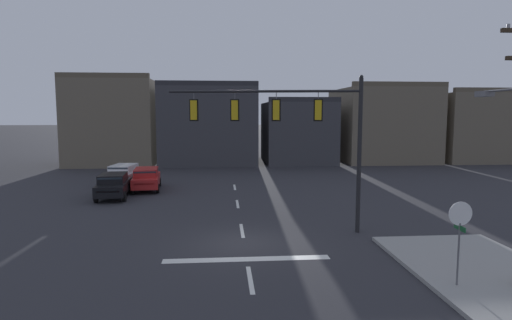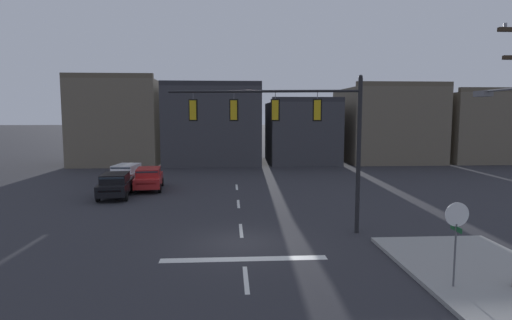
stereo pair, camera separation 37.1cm
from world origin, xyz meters
TOP-DOWN VIEW (x-y plane):
  - ground_plane at (0.00, 0.00)m, footprint 400.00×400.00m
  - sidewalk_near_corner at (8.15, -4.00)m, footprint 5.00×8.00m
  - stop_bar_paint at (0.00, -2.00)m, footprint 6.40×0.50m
  - lane_centreline at (0.00, 2.00)m, footprint 0.16×26.40m
  - signal_mast_near_side at (2.38, 1.75)m, footprint 8.85×1.43m
  - stop_sign at (6.47, -5.31)m, footprint 0.76×0.64m
  - car_lot_nearside at (-8.12, 10.63)m, footprint 2.23×4.57m
  - car_lot_middle at (-8.56, 15.70)m, footprint 2.31×4.60m
  - car_lot_farside at (-6.45, 13.38)m, footprint 2.27×4.59m
  - building_row at (8.91, 30.70)m, footprint 53.68×10.45m

SIDE VIEW (x-z plane):
  - ground_plane at x=0.00m, z-range 0.00..0.00m
  - lane_centreline at x=0.00m, z-range 0.00..0.01m
  - stop_bar_paint at x=0.00m, z-range 0.00..0.01m
  - sidewalk_near_corner at x=8.15m, z-range 0.00..0.15m
  - car_lot_nearside at x=-8.12m, z-range 0.05..1.66m
  - car_lot_middle at x=-8.56m, z-range 0.05..1.66m
  - car_lot_farside at x=-6.45m, z-range 0.05..1.66m
  - stop_sign at x=6.47m, z-range 0.73..3.56m
  - building_row at x=8.91m, z-range -0.68..8.93m
  - signal_mast_near_side at x=2.38m, z-range 1.47..8.76m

